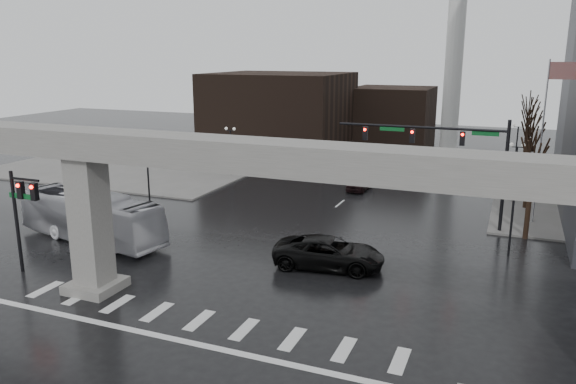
% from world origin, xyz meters
% --- Properties ---
extents(ground, '(160.00, 160.00, 0.00)m').
position_xyz_m(ground, '(0.00, 0.00, 0.00)').
color(ground, black).
rests_on(ground, ground).
extents(sidewalk_nw, '(28.00, 36.00, 0.15)m').
position_xyz_m(sidewalk_nw, '(-26.00, 36.00, 0.07)').
color(sidewalk_nw, slate).
rests_on(sidewalk_nw, ground).
extents(elevated_guideway, '(48.00, 2.60, 8.70)m').
position_xyz_m(elevated_guideway, '(1.26, 0.00, 6.88)').
color(elevated_guideway, gray).
rests_on(elevated_guideway, ground).
extents(building_far_left, '(16.00, 14.00, 10.00)m').
position_xyz_m(building_far_left, '(-14.00, 42.00, 5.00)').
color(building_far_left, black).
rests_on(building_far_left, ground).
extents(building_far_mid, '(10.00, 10.00, 8.00)m').
position_xyz_m(building_far_mid, '(-2.00, 52.00, 4.00)').
color(building_far_mid, black).
rests_on(building_far_mid, ground).
extents(smokestack, '(3.60, 3.60, 30.00)m').
position_xyz_m(smokestack, '(6.00, 46.00, 13.35)').
color(smokestack, white).
rests_on(smokestack, ground).
extents(signal_mast_arm, '(12.12, 0.43, 8.00)m').
position_xyz_m(signal_mast_arm, '(8.99, 18.80, 5.83)').
color(signal_mast_arm, black).
rests_on(signal_mast_arm, ground).
extents(signal_left_pole, '(2.30, 0.30, 6.00)m').
position_xyz_m(signal_left_pole, '(-12.25, 0.50, 4.07)').
color(signal_left_pole, black).
rests_on(signal_left_pole, ground).
extents(flagpole_assembly, '(2.06, 0.12, 12.00)m').
position_xyz_m(flagpole_assembly, '(15.29, 22.00, 7.53)').
color(flagpole_assembly, silver).
rests_on(flagpole_assembly, ground).
extents(lamp_right_0, '(1.22, 0.32, 5.11)m').
position_xyz_m(lamp_right_0, '(13.50, 14.00, 3.47)').
color(lamp_right_0, black).
rests_on(lamp_right_0, ground).
extents(lamp_right_1, '(1.22, 0.32, 5.11)m').
position_xyz_m(lamp_right_1, '(13.50, 28.00, 3.47)').
color(lamp_right_1, black).
rests_on(lamp_right_1, ground).
extents(lamp_right_2, '(1.22, 0.32, 5.11)m').
position_xyz_m(lamp_right_2, '(13.50, 42.00, 3.47)').
color(lamp_right_2, black).
rests_on(lamp_right_2, ground).
extents(lamp_left_0, '(1.22, 0.32, 5.11)m').
position_xyz_m(lamp_left_0, '(-13.50, 14.00, 3.47)').
color(lamp_left_0, black).
rests_on(lamp_left_0, ground).
extents(lamp_left_1, '(1.22, 0.32, 5.11)m').
position_xyz_m(lamp_left_1, '(-13.50, 28.00, 3.47)').
color(lamp_left_1, black).
rests_on(lamp_left_1, ground).
extents(lamp_left_2, '(1.22, 0.32, 5.11)m').
position_xyz_m(lamp_left_2, '(-13.50, 42.00, 3.47)').
color(lamp_left_2, black).
rests_on(lamp_left_2, ground).
extents(tree_right_0, '(1.09, 1.58, 7.50)m').
position_xyz_m(tree_right_0, '(14.53, 18.02, 2.79)').
color(tree_right_0, black).
rests_on(tree_right_0, ground).
extents(tree_right_1, '(1.09, 1.61, 7.67)m').
position_xyz_m(tree_right_1, '(14.53, 26.02, 2.85)').
color(tree_right_1, black).
rests_on(tree_right_1, ground).
extents(tree_right_2, '(1.10, 1.63, 7.85)m').
position_xyz_m(tree_right_2, '(14.53, 34.02, 2.91)').
color(tree_right_2, black).
rests_on(tree_right_2, ground).
extents(tree_right_3, '(1.11, 1.66, 8.02)m').
position_xyz_m(tree_right_3, '(14.53, 42.02, 2.98)').
color(tree_right_3, black).
rests_on(tree_right_3, ground).
extents(tree_right_4, '(1.12, 1.69, 8.19)m').
position_xyz_m(tree_right_4, '(14.53, 50.02, 3.04)').
color(tree_right_4, black).
rests_on(tree_right_4, ground).
extents(pickup_truck, '(6.87, 3.83, 1.82)m').
position_xyz_m(pickup_truck, '(3.61, 7.84, 0.91)').
color(pickup_truck, black).
rests_on(pickup_truck, ground).
extents(city_bus, '(12.14, 4.97, 3.30)m').
position_xyz_m(city_bus, '(-12.82, 6.50, 1.65)').
color(city_bus, silver).
rests_on(city_bus, ground).
extents(far_car, '(1.86, 4.21, 1.41)m').
position_xyz_m(far_car, '(0.27, 27.40, 0.70)').
color(far_car, black).
rests_on(far_car, ground).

